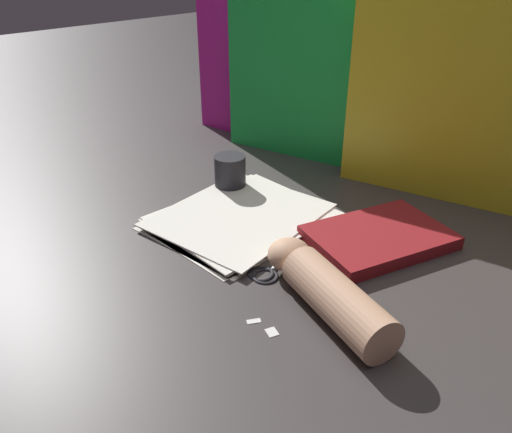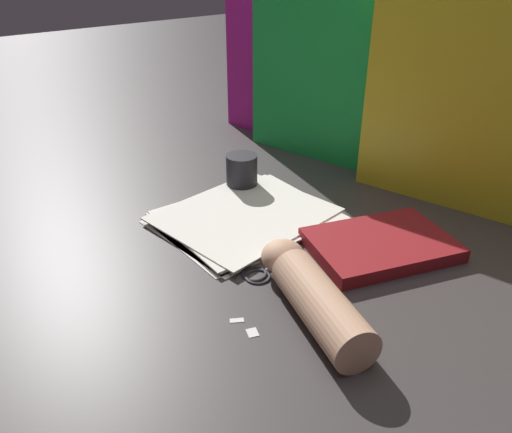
# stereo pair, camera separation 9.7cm
# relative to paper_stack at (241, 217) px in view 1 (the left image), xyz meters

# --- Properties ---
(ground_plane) EXTENTS (6.00, 6.00, 0.00)m
(ground_plane) POSITION_rel_paper_stack_xyz_m (0.10, -0.01, -0.01)
(ground_plane) COLOR #3D3838
(backdrop_panel_left) EXTENTS (0.71, 0.07, 0.43)m
(backdrop_panel_left) POSITION_rel_paper_stack_xyz_m (-0.19, 0.42, 0.21)
(backdrop_panel_left) COLOR #D81E9E
(backdrop_panel_left) RESTS_ON ground_plane
(backdrop_panel_center) EXTENTS (0.86, 0.18, 0.49)m
(backdrop_panel_center) POSITION_rel_paper_stack_xyz_m (0.07, 0.42, 0.24)
(backdrop_panel_center) COLOR green
(backdrop_panel_center) RESTS_ON ground_plane
(backdrop_panel_right) EXTENTS (0.68, 0.16, 0.51)m
(backdrop_panel_right) POSITION_rel_paper_stack_xyz_m (0.37, 0.42, 0.25)
(backdrop_panel_right) COLOR yellow
(backdrop_panel_right) RESTS_ON ground_plane
(paper_stack) EXTENTS (0.32, 0.37, 0.02)m
(paper_stack) POSITION_rel_paper_stack_xyz_m (0.00, 0.00, 0.00)
(paper_stack) COLOR white
(paper_stack) RESTS_ON ground_plane
(book_closed) EXTENTS (0.27, 0.32, 0.03)m
(book_closed) POSITION_rel_paper_stack_xyz_m (0.27, 0.12, 0.01)
(book_closed) COLOR maroon
(book_closed) RESTS_ON ground_plane
(scissors) EXTENTS (0.07, 0.15, 0.01)m
(scissors) POSITION_rel_paper_stack_xyz_m (0.17, -0.10, -0.00)
(scissors) COLOR silver
(scissors) RESTS_ON ground_plane
(hand_forearm) EXTENTS (0.31, 0.17, 0.07)m
(hand_forearm) POSITION_rel_paper_stack_xyz_m (0.31, -0.12, 0.03)
(hand_forearm) COLOR tan
(hand_forearm) RESTS_ON ground_plane
(paper_scrap_near) EXTENTS (0.03, 0.02, 0.00)m
(paper_scrap_near) POSITION_rel_paper_stack_xyz_m (0.08, -0.16, -0.01)
(paper_scrap_near) COLOR white
(paper_scrap_near) RESTS_ON ground_plane
(paper_scrap_mid) EXTENTS (0.02, 0.02, 0.00)m
(paper_scrap_mid) POSITION_rel_paper_stack_xyz_m (0.28, -0.22, -0.01)
(paper_scrap_mid) COLOR white
(paper_scrap_mid) RESTS_ON ground_plane
(paper_scrap_far) EXTENTS (0.02, 0.02, 0.00)m
(paper_scrap_far) POSITION_rel_paper_stack_xyz_m (0.25, -0.22, -0.01)
(paper_scrap_far) COLOR white
(paper_scrap_far) RESTS_ON ground_plane
(mug) EXTENTS (0.07, 0.07, 0.09)m
(mug) POSITION_rel_paper_stack_xyz_m (-0.12, 0.09, 0.04)
(mug) COLOR #232328
(mug) RESTS_ON ground_plane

